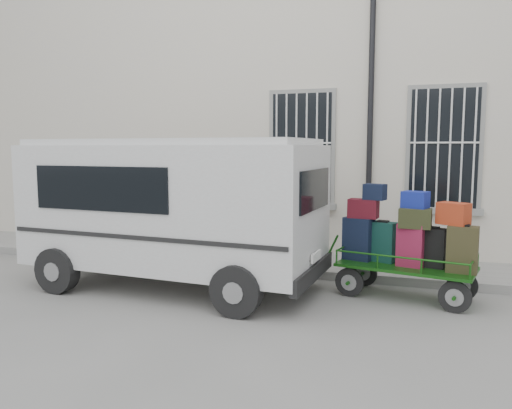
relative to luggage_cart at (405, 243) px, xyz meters
The scene contains 5 objects.
ground 2.03m from the luggage_cart, 157.46° to the right, with size 80.00×80.00×0.00m, color slate.
building 5.52m from the luggage_cart, 109.57° to the left, with size 24.00×5.15×6.00m.
sidewalk 2.39m from the luggage_cart, 138.77° to the left, with size 24.00×1.70×0.15m, color gray.
luggage_cart is the anchor object (origin of this frame).
van 3.66m from the luggage_cart, behind, with size 4.89×2.41×2.40m.
Camera 1 is at (1.85, -6.97, 2.26)m, focal length 35.00 mm.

